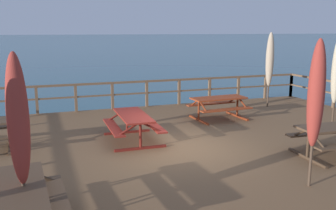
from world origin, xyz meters
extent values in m
plane|color=#2D5B6B|center=(0.00, 0.00, 0.00)|extent=(600.00, 600.00, 0.00)
cube|color=brown|center=(0.00, 0.00, 0.37)|extent=(15.78, 11.09, 0.73)
cube|color=brown|center=(0.00, 5.39, 1.78)|extent=(15.48, 0.09, 0.08)
cube|color=brown|center=(0.00, 5.39, 1.31)|extent=(15.48, 0.07, 0.06)
cube|color=brown|center=(-3.52, 5.39, 1.26)|extent=(0.10, 0.10, 1.05)
cube|color=brown|center=(-2.11, 5.39, 1.26)|extent=(0.10, 0.10, 1.05)
cube|color=brown|center=(-0.70, 5.39, 1.26)|extent=(0.10, 0.10, 1.05)
cube|color=brown|center=(0.70, 5.39, 1.26)|extent=(0.10, 0.10, 1.05)
cube|color=brown|center=(2.11, 5.39, 1.26)|extent=(0.10, 0.10, 1.05)
cube|color=brown|center=(3.52, 5.39, 1.26)|extent=(0.10, 0.10, 1.05)
cube|color=brown|center=(4.93, 5.39, 1.26)|extent=(0.10, 0.10, 1.05)
cube|color=brown|center=(6.33, 5.39, 1.26)|extent=(0.10, 0.10, 1.05)
cube|color=brown|center=(7.74, 5.39, 1.26)|extent=(0.10, 0.10, 1.05)
cube|color=brown|center=(7.74, 2.70, 1.26)|extent=(0.10, 0.10, 1.05)
cube|color=brown|center=(7.74, 4.05, 1.26)|extent=(0.10, 0.10, 1.05)
cube|color=brown|center=(7.74, 5.39, 1.26)|extent=(0.10, 0.10, 1.05)
cube|color=#432F1F|center=(-4.25, 1.52, 0.76)|extent=(0.14, 1.40, 0.06)
cylinder|color=#432F1F|center=(-4.25, 1.52, 1.10)|extent=(0.07, 0.07, 0.74)
cylinder|color=#432F1F|center=(-4.23, 1.24, 1.32)|extent=(0.08, 0.63, 0.37)
cylinder|color=#432F1F|center=(-4.26, 1.80, 1.32)|extent=(0.08, 0.63, 0.37)
cube|color=#993819|center=(2.51, 2.58, 1.47)|extent=(1.95, 0.85, 0.05)
cube|color=#993819|center=(2.54, 2.02, 1.17)|extent=(1.93, 0.37, 0.04)
cube|color=#993819|center=(2.48, 3.14, 1.17)|extent=(1.93, 0.37, 0.04)
cube|color=maroon|center=(1.73, 2.55, 0.76)|extent=(0.15, 1.40, 0.06)
cylinder|color=maroon|center=(1.73, 2.55, 1.10)|extent=(0.07, 0.07, 0.74)
cylinder|color=maroon|center=(1.74, 2.27, 1.32)|extent=(0.09, 0.63, 0.37)
cylinder|color=maroon|center=(1.72, 2.83, 1.32)|extent=(0.09, 0.63, 0.37)
cube|color=maroon|center=(3.29, 2.62, 0.76)|extent=(0.15, 1.40, 0.06)
cylinder|color=maroon|center=(3.29, 2.62, 1.10)|extent=(0.07, 0.07, 0.74)
cylinder|color=maroon|center=(3.30, 2.34, 1.32)|extent=(0.09, 0.63, 0.37)
cylinder|color=maroon|center=(3.27, 2.90, 1.32)|extent=(0.09, 0.63, 0.37)
cube|color=brown|center=(3.51, -1.35, 1.17)|extent=(2.04, 0.37, 0.04)
cube|color=#432F1F|center=(2.65, -1.87, 0.76)|extent=(0.14, 1.40, 0.06)
cylinder|color=#432F1F|center=(2.65, -1.87, 1.10)|extent=(0.07, 0.07, 0.74)
cylinder|color=#432F1F|center=(2.63, -2.15, 1.32)|extent=(0.08, 0.63, 0.37)
cylinder|color=#432F1F|center=(2.66, -1.59, 1.32)|extent=(0.08, 0.63, 0.37)
cube|color=maroon|center=(-0.98, 1.01, 1.47)|extent=(0.80, 2.03, 0.05)
cube|color=maroon|center=(-0.42, 1.00, 1.17)|extent=(0.32, 2.02, 0.04)
cube|color=maroon|center=(-1.54, 1.02, 1.17)|extent=(0.32, 2.02, 0.04)
cube|color=maroon|center=(-0.99, 0.18, 0.76)|extent=(1.40, 0.11, 0.06)
cylinder|color=maroon|center=(-0.99, 0.18, 1.10)|extent=(0.07, 0.07, 0.74)
cylinder|color=maroon|center=(-0.71, 0.18, 1.32)|extent=(0.63, 0.07, 0.37)
cylinder|color=maroon|center=(-1.27, 0.19, 1.32)|extent=(0.63, 0.07, 0.37)
cube|color=maroon|center=(-0.96, 1.84, 0.76)|extent=(1.40, 0.11, 0.06)
cylinder|color=maroon|center=(-0.96, 1.84, 1.10)|extent=(0.07, 0.07, 0.74)
cylinder|color=maroon|center=(-0.68, 1.83, 1.32)|extent=(0.63, 0.07, 0.37)
cylinder|color=maroon|center=(-1.24, 1.84, 1.32)|extent=(0.63, 0.07, 0.37)
cube|color=brown|center=(-3.79, -3.17, 1.47)|extent=(0.87, 2.13, 0.05)
cube|color=brown|center=(-3.24, -3.14, 1.17)|extent=(0.39, 2.10, 0.04)
cube|color=#432F1F|center=(-3.84, -2.31, 0.76)|extent=(1.40, 0.15, 0.06)
cylinder|color=#432F1F|center=(-3.84, -2.31, 1.10)|extent=(0.07, 0.07, 0.74)
cylinder|color=#432F1F|center=(-3.56, -2.30, 1.32)|extent=(0.63, 0.09, 0.37)
cylinder|color=#432F1F|center=(-4.12, -2.32, 1.32)|extent=(0.63, 0.09, 0.37)
cylinder|color=#4C3828|center=(5.37, 3.79, 2.15)|extent=(0.06, 0.06, 2.84)
ellipsoid|color=tan|center=(5.37, 3.79, 2.66)|extent=(0.32, 0.32, 2.16)
cylinder|color=#71614F|center=(5.37, 3.79, 2.49)|extent=(0.21, 0.21, 0.05)
cone|color=#4C3828|center=(5.37, 3.79, 3.64)|extent=(0.10, 0.10, 0.14)
cylinder|color=#4C3828|center=(1.59, -3.19, 2.12)|extent=(0.06, 0.06, 2.78)
ellipsoid|color=#A33328|center=(1.59, -3.19, 2.62)|extent=(0.32, 0.32, 2.11)
cylinder|color=maroon|center=(1.59, -3.19, 2.46)|extent=(0.21, 0.21, 0.05)
cone|color=#4C3828|center=(1.59, -3.19, 3.58)|extent=(0.10, 0.10, 0.14)
cylinder|color=#4C3828|center=(-3.74, -3.12, 2.05)|extent=(0.06, 0.06, 2.64)
ellipsoid|color=#A33328|center=(-3.74, -3.12, 2.52)|extent=(0.32, 0.32, 2.01)
cylinder|color=maroon|center=(-3.74, -3.12, 2.37)|extent=(0.21, 0.21, 0.05)
cone|color=#4C3828|center=(-3.74, -3.12, 3.45)|extent=(0.10, 0.10, 0.14)
cylinder|color=#4C3828|center=(5.32, 0.19, 2.10)|extent=(0.06, 0.06, 2.74)
cylinder|color=#7A6E58|center=(5.32, 0.19, 2.43)|extent=(0.21, 0.21, 0.05)
camera|label=1|loc=(-3.42, -8.81, 3.82)|focal=39.51mm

